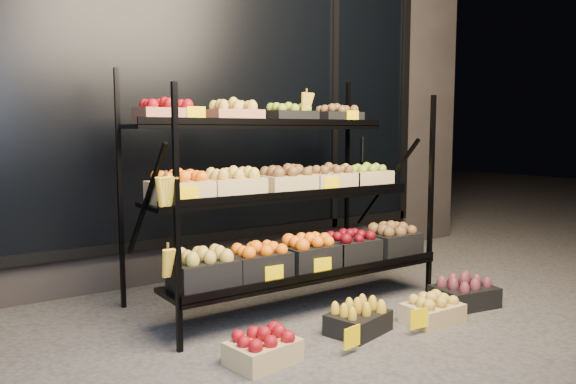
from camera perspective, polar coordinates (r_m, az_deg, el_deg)
ground at (r=3.70m, az=5.37°, el=-13.31°), size 24.00×24.00×0.00m
building at (r=5.74m, az=-11.58°, el=11.24°), size 6.00×2.08×3.50m
display_rack at (r=3.99m, az=-0.18°, el=-0.24°), size 2.18×1.02×1.66m
tag_floor_a at (r=3.25m, az=6.52°, el=-15.09°), size 0.13×0.01×0.12m
tag_floor_b at (r=3.60m, az=13.14°, el=-13.03°), size 0.13×0.01×0.12m
floor_crate_left at (r=3.11m, az=-2.56°, el=-15.47°), size 0.40×0.32×0.19m
floor_crate_midleft at (r=3.56m, az=7.15°, el=-12.63°), size 0.43×0.36×0.19m
floor_crate_midright at (r=3.83m, az=14.47°, el=-11.44°), size 0.36×0.27×0.19m
floor_crate_right at (r=4.22m, az=17.49°, el=-9.73°), size 0.46×0.37×0.21m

